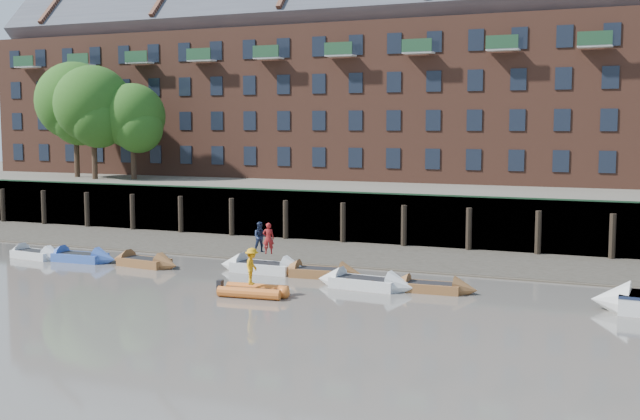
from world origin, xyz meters
The scene contains 18 objects.
ground centered at (0.00, 0.00, 0.00)m, with size 220.00×220.00×0.00m, color #645F58.
foreshore centered at (0.00, 18.00, 0.00)m, with size 110.00×8.00×0.50m, color #3D382F.
mud_band centered at (0.00, 14.60, 0.00)m, with size 110.00×1.60×0.10m, color #4C4336.
river_wall centered at (0.00, 22.38, 1.59)m, with size 110.00×1.23×3.30m.
bank_terrace centered at (0.00, 36.00, 1.60)m, with size 110.00×28.00×3.20m, color #5E594D.
apartment_terrace centered at (0.00, 36.99, 12.82)m, with size 80.60×15.56×20.98m.
tree_cluster centered at (-25.62, 27.35, 9.00)m, with size 11.76×7.74×9.40m.
rowboat_0 centered at (-15.92, 9.79, 0.22)m, with size 4.39×1.78×1.24m.
rowboat_1 centered at (-12.87, 9.91, 0.23)m, with size 4.59×1.49×1.32m.
rowboat_2 centered at (-8.70, 10.00, 0.23)m, with size 4.52×1.83×1.28m.
rowboat_3 centered at (-2.11, 10.96, 0.26)m, with size 5.00×1.53×1.45m.
rowboat_4 centered at (1.05, 10.87, 0.23)m, with size 4.51×1.69×1.28m.
rowboat_5 centered at (4.02, 9.19, 0.25)m, with size 4.94×1.80×1.41m.
rowboat_6 centered at (7.03, 9.59, 0.21)m, with size 4.20×1.41×1.20m.
rib_tender centered at (0.22, 5.69, 0.24)m, with size 3.18×1.75×0.54m.
person_rower_a centered at (-1.80, 10.93, 1.77)m, with size 0.58×0.38×1.59m, color maroon.
person_rower_b centered at (-2.37, 11.16, 1.76)m, with size 0.77×0.60×1.58m, color #19233F.
person_rib_crew centered at (-0.01, 5.75, 1.31)m, with size 1.04×0.60×1.62m, color orange.
Camera 1 is at (16.27, -24.91, 7.46)m, focal length 45.00 mm.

